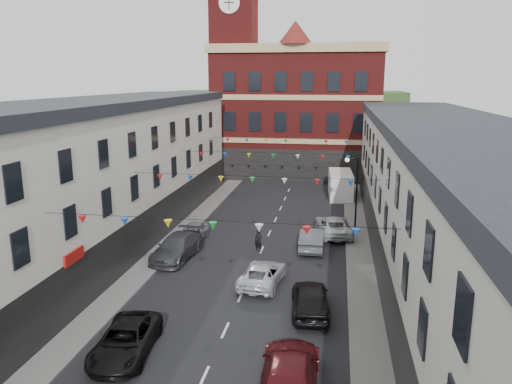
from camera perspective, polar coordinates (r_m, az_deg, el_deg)
The scene contains 19 objects.
ground at distance 29.03m, azimuth -1.76°, elevation -11.81°, with size 160.00×160.00×0.00m, color black.
pavement_left at distance 32.66m, azimuth -13.19°, elevation -9.13°, with size 1.80×64.00×0.15m, color #605E5B.
pavement_right at distance 30.42m, azimuth 12.09°, elevation -10.76°, with size 1.80×64.00×0.15m, color #605E5B.
terrace_left at distance 32.47m, azimuth -22.33°, elevation -0.15°, with size 8.40×56.00×10.70m.
terrace_right at distance 28.63m, azimuth 22.44°, elevation -2.84°, with size 8.40×56.00×9.70m.
civic_building at distance 64.16m, azimuth 4.77°, elevation 9.24°, with size 20.60×13.30×18.50m.
clock_tower at distance 62.24m, azimuth -2.50°, elevation 15.42°, with size 5.60×5.60×30.00m.
distant_hill at distance 88.64m, azimuth 3.40°, elevation 8.21°, with size 40.00×14.00×10.00m, color #304B23.
street_lamp at distance 40.75m, azimuth 11.12°, elevation 0.98°, with size 1.10×0.36×6.00m.
car_left_c at distance 23.94m, azimuth -14.69°, elevation -16.08°, with size 2.31×5.01×1.39m, color black.
car_left_d at distance 34.88m, azimuth -9.01°, elevation -6.23°, with size 2.26×5.55×1.61m, color #3D3E44.
car_left_e at distance 38.27m, azimuth -7.28°, elevation -4.61°, with size 1.66×4.12×1.40m, color #9C9FA4.
car_right_c at distance 20.88m, azimuth 3.87°, elevation -19.90°, with size 2.30×5.67×1.65m, color #4C0F12.
car_right_d at distance 26.94m, azimuth 6.24°, elevation -12.02°, with size 1.93×4.81×1.64m, color black.
car_right_e at distance 36.63m, azimuth 6.49°, elevation -5.22°, with size 1.71×4.89×1.61m, color #4C4E54.
car_right_f at distance 39.86m, azimuth 8.84°, elevation -3.85°, with size 2.55×5.52×1.53m, color silver.
moving_car at distance 30.32m, azimuth 0.76°, elevation -9.33°, with size 2.21×4.80×1.33m, color silver.
white_van at distance 52.69m, azimuth 9.62°, elevation 0.84°, with size 2.29×5.96×2.64m, color white.
pedestrian at distance 35.72m, azimuth 0.27°, elevation -5.56°, with size 0.61×0.40×1.67m, color black.
Camera 1 is at (5.12, -25.89, 12.10)m, focal length 35.00 mm.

